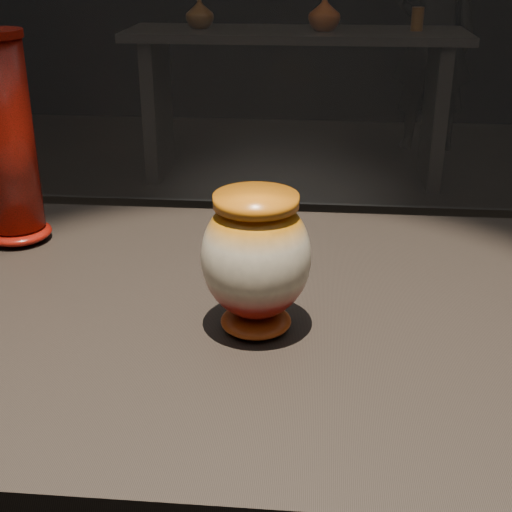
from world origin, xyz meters
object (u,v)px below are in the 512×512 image
Objects in this scene: display_plinth at (246,454)px; tall_vase at (6,144)px; main_vase at (256,258)px; visitor at (435,38)px; back_shelf at (295,76)px.

tall_vase is (-0.42, 0.21, 0.44)m from display_plinth.
display_plinth is 10.29× the size of main_vase.
main_vase is 0.13× the size of visitor.
back_shelf is (-0.06, 3.44, 0.01)m from display_plinth.
tall_vase is at bearing 153.43° from display_plinth.
display_plinth is 0.65m from tall_vase.
visitor is (0.92, 0.78, 0.13)m from back_shelf.
display_plinth and back_shelf have the same top height.
display_plinth is at bearing -26.57° from tall_vase.
main_vase reaches higher than back_shelf.
display_plinth is at bearing 109.26° from main_vase.
tall_vase is 4.22m from visitor.
display_plinth is at bearing 78.39° from visitor.
back_shelf is 1.30× the size of visitor.
main_vase is 0.53m from tall_vase.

